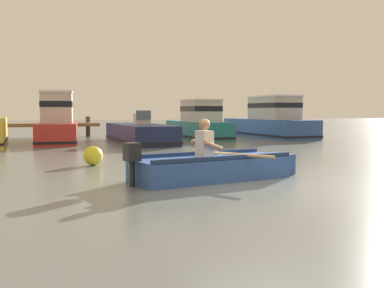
{
  "coord_description": "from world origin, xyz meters",
  "views": [
    {
      "loc": [
        -3.98,
        -7.35,
        1.34
      ],
      "look_at": [
        -0.33,
        2.72,
        0.55
      ],
      "focal_mm": 42.21,
      "sensor_mm": 36.0,
      "label": 1
    }
  ],
  "objects_px": {
    "mooring_buoy": "(93,156)",
    "moored_boat_red": "(58,124)",
    "moored_boat_teal": "(198,124)",
    "rowboat_with_person": "(214,167)",
    "moored_boat_blue": "(270,122)",
    "moored_boat_navy": "(139,134)"
  },
  "relations": [
    {
      "from": "mooring_buoy",
      "to": "moored_boat_red",
      "type": "bearing_deg",
      "value": 92.06
    },
    {
      "from": "moored_boat_red",
      "to": "moored_boat_teal",
      "type": "relative_size",
      "value": 0.97
    },
    {
      "from": "rowboat_with_person",
      "to": "moored_boat_red",
      "type": "distance_m",
      "value": 11.97
    },
    {
      "from": "moored_boat_teal",
      "to": "moored_boat_blue",
      "type": "distance_m",
      "value": 3.91
    },
    {
      "from": "rowboat_with_person",
      "to": "mooring_buoy",
      "type": "bearing_deg",
      "value": 121.61
    },
    {
      "from": "moored_boat_navy",
      "to": "rowboat_with_person",
      "type": "bearing_deg",
      "value": -95.46
    },
    {
      "from": "rowboat_with_person",
      "to": "moored_boat_blue",
      "type": "relative_size",
      "value": 0.55
    },
    {
      "from": "moored_boat_navy",
      "to": "moored_boat_teal",
      "type": "relative_size",
      "value": 1.07
    },
    {
      "from": "rowboat_with_person",
      "to": "moored_boat_navy",
      "type": "distance_m",
      "value": 10.66
    },
    {
      "from": "moored_boat_red",
      "to": "moored_boat_navy",
      "type": "distance_m",
      "value": 3.46
    },
    {
      "from": "moored_boat_teal",
      "to": "mooring_buoy",
      "type": "distance_m",
      "value": 11.23
    },
    {
      "from": "moored_boat_teal",
      "to": "moored_boat_navy",
      "type": "bearing_deg",
      "value": -151.65
    },
    {
      "from": "moored_boat_red",
      "to": "mooring_buoy",
      "type": "relative_size",
      "value": 11.41
    },
    {
      "from": "moored_boat_blue",
      "to": "moored_boat_navy",
      "type": "bearing_deg",
      "value": -166.4
    },
    {
      "from": "moored_boat_navy",
      "to": "moored_boat_teal",
      "type": "bearing_deg",
      "value": 28.35
    },
    {
      "from": "moored_boat_navy",
      "to": "moored_boat_teal",
      "type": "xyz_separation_m",
      "value": [
        3.35,
        1.81,
        0.33
      ]
    },
    {
      "from": "moored_boat_blue",
      "to": "mooring_buoy",
      "type": "distance_m",
      "value": 13.77
    },
    {
      "from": "moored_boat_teal",
      "to": "mooring_buoy",
      "type": "xyz_separation_m",
      "value": [
        -6.28,
        -9.3,
        -0.46
      ]
    },
    {
      "from": "moored_boat_navy",
      "to": "mooring_buoy",
      "type": "xyz_separation_m",
      "value": [
        -2.93,
        -7.5,
        -0.13
      ]
    },
    {
      "from": "moored_boat_teal",
      "to": "moored_boat_blue",
      "type": "bearing_deg",
      "value": -0.74
    },
    {
      "from": "rowboat_with_person",
      "to": "moored_boat_teal",
      "type": "relative_size",
      "value": 0.66
    },
    {
      "from": "moored_boat_teal",
      "to": "rowboat_with_person",
      "type": "bearing_deg",
      "value": -109.35
    }
  ]
}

